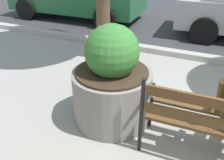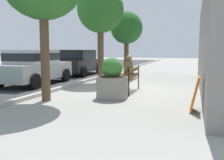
% 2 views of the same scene
% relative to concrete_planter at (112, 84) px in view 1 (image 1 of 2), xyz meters
% --- Properties ---
extents(concrete_planter, '(1.02, 1.02, 1.33)m').
position_rel_concrete_planter_xyz_m(concrete_planter, '(0.00, 0.00, 0.00)').
color(concrete_planter, gray).
rests_on(concrete_planter, ground).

